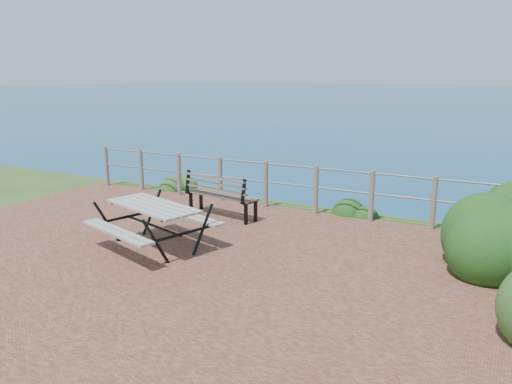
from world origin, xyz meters
TOP-DOWN VIEW (x-y plane):
  - ground at (0.00, 0.00)m, footprint 10.00×7.00m
  - safety_railing at (0.00, 3.35)m, footprint 9.40×0.10m
  - picnic_table at (-0.42, 0.15)m, footprint 1.87×1.46m
  - park_bench at (-0.43, 2.26)m, footprint 1.64×0.66m
  - shrub_lip_west at (-2.87, 4.00)m, footprint 0.70×0.70m
  - shrub_lip_east at (1.91, 3.85)m, footprint 0.74×0.74m

SIDE VIEW (x-z plane):
  - ground at x=0.00m, z-range -0.06..0.06m
  - shrub_lip_west at x=-2.87m, z-range -0.21..0.21m
  - shrub_lip_east at x=1.91m, z-range -0.24..0.24m
  - picnic_table at x=-0.42m, z-range 0.10..0.84m
  - safety_railing at x=0.00m, z-range 0.07..1.07m
  - park_bench at x=-0.43m, z-range 0.14..1.04m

